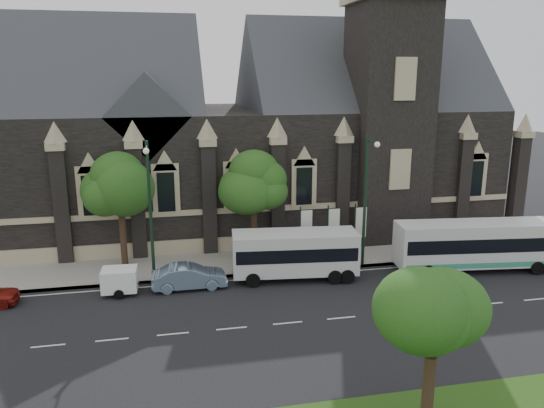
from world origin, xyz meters
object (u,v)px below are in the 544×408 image
object	(u,v)px
tree_walk_right	(256,177)
banner_flag_center	(332,227)
tour_coach	(481,244)
street_lamp_mid	(150,205)
street_lamp_near	(366,194)
sedan	(189,277)
box_trailer	(120,280)
shuttle_bus	(295,252)
banner_flag_right	(359,226)
banner_flag_left	(304,229)
tree_park_east	(436,315)
tree_walk_left	(123,184)

from	to	relation	value
tree_walk_right	banner_flag_center	distance (m)	6.36
tree_walk_right	tour_coach	world-z (taller)	tree_walk_right
tree_walk_right	street_lamp_mid	bearing A→B (deg)	-153.35
street_lamp_near	sedan	world-z (taller)	street_lamp_near
street_lamp_near	box_trailer	size ratio (longest dim) A/B	2.99
shuttle_bus	banner_flag_center	bearing A→B (deg)	46.53
banner_flag_center	shuttle_bus	bearing A→B (deg)	-139.34
box_trailer	shuttle_bus	bearing A→B (deg)	4.40
sedan	banner_flag_right	bearing A→B (deg)	-76.18
banner_flag_left	banner_flag_center	xyz separation A→B (m)	(2.00, 0.00, 0.00)
banner_flag_left	street_lamp_near	bearing A→B (deg)	-27.18
street_lamp_near	tree_park_east	bearing A→B (deg)	-103.11
tree_walk_left	sedan	distance (m)	8.03
tour_coach	sedan	world-z (taller)	tour_coach
tree_park_east	tour_coach	distance (m)	18.46
street_lamp_near	street_lamp_mid	size ratio (longest dim) A/B	1.00
banner_flag_right	box_trailer	distance (m)	16.65
tree_walk_left	sedan	world-z (taller)	tree_walk_left
sedan	banner_flag_left	bearing A→B (deg)	-69.46
banner_flag_left	box_trailer	distance (m)	12.77
tree_walk_right	banner_flag_center	bearing A→B (deg)	-18.64
banner_flag_center	tree_walk_right	bearing A→B (deg)	161.36
tree_walk_right	banner_flag_right	xyz separation A→B (m)	(7.08, -1.71, -3.43)
tour_coach	shuttle_bus	size ratio (longest dim) A/B	1.42
shuttle_bus	sedan	xyz separation A→B (m)	(-6.78, -0.32, -1.01)
banner_flag_center	tour_coach	size ratio (longest dim) A/B	0.35
tree_park_east	banner_flag_left	distance (m)	18.46
tree_park_east	banner_flag_right	bearing A→B (deg)	77.35
banner_flag_left	sedan	world-z (taller)	banner_flag_left
shuttle_bus	tree_walk_left	bearing A→B (deg)	162.69
tree_walk_left	tree_walk_right	bearing A→B (deg)	0.06
banner_flag_right	street_lamp_near	bearing A→B (deg)	-98.56
banner_flag_left	tree_park_east	bearing A→B (deg)	-90.35
tree_park_east	sedan	size ratio (longest dim) A/B	1.37
tree_walk_right	sedan	distance (m)	8.69
street_lamp_near	banner_flag_left	world-z (taller)	street_lamp_near
banner_flag_center	banner_flag_right	world-z (taller)	same
street_lamp_mid	tour_coach	world-z (taller)	street_lamp_mid
tree_park_east	banner_flag_center	xyz separation A→B (m)	(2.11, 18.32, -2.24)
banner_flag_right	banner_flag_center	bearing A→B (deg)	180.00
banner_flag_center	banner_flag_left	bearing A→B (deg)	180.00
tree_park_east	banner_flag_left	bearing A→B (deg)	89.65
street_lamp_mid	banner_flag_left	size ratio (longest dim) A/B	2.25
box_trailer	sedan	bearing A→B (deg)	2.98
shuttle_bus	banner_flag_right	bearing A→B (deg)	34.17
street_lamp_near	banner_flag_right	xyz separation A→B (m)	(0.29, 1.91, -2.73)
banner_flag_center	tour_coach	world-z (taller)	banner_flag_center
tree_walk_left	sedan	bearing A→B (deg)	-51.27
tree_walk_right	tree_walk_left	xyz separation A→B (m)	(-9.01, -0.01, -0.08)
street_lamp_near	box_trailer	world-z (taller)	street_lamp_near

